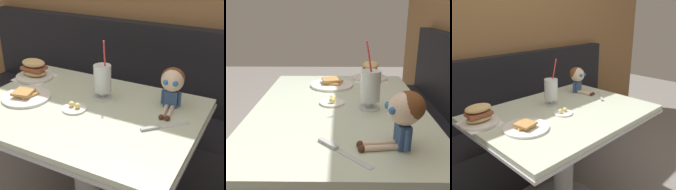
% 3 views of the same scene
% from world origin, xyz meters
% --- Properties ---
extents(diner_table, '(1.11, 0.81, 0.74)m').
position_xyz_m(diner_table, '(0.00, 0.18, 0.54)').
color(diner_table, beige).
rests_on(diner_table, ground).
extents(toast_plate, '(0.25, 0.25, 0.04)m').
position_xyz_m(toast_plate, '(-0.33, 0.13, 0.75)').
color(toast_plate, white).
rests_on(toast_plate, diner_table).
extents(milkshake_glass, '(0.10, 0.10, 0.31)m').
position_xyz_m(milkshake_glass, '(0.02, 0.32, 0.84)').
color(milkshake_glass, silver).
rests_on(milkshake_glass, diner_table).
extents(sandwich_plate, '(0.22, 0.22, 0.12)m').
position_xyz_m(sandwich_plate, '(-0.47, 0.38, 0.79)').
color(sandwich_plate, white).
rests_on(sandwich_plate, diner_table).
extents(butter_saucer, '(0.12, 0.12, 0.04)m').
position_xyz_m(butter_saucer, '(-0.04, 0.15, 0.75)').
color(butter_saucer, white).
rests_on(butter_saucer, diner_table).
extents(butter_knife, '(0.18, 0.18, 0.01)m').
position_xyz_m(butter_knife, '(0.38, 0.17, 0.74)').
color(butter_knife, silver).
rests_on(butter_knife, diner_table).
extents(seated_doll, '(0.12, 0.22, 0.20)m').
position_xyz_m(seated_doll, '(0.36, 0.39, 0.87)').
color(seated_doll, '#385689').
rests_on(seated_doll, diner_table).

